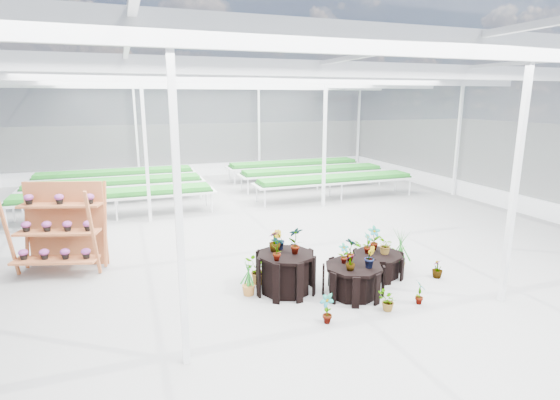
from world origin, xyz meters
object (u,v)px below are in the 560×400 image
object	(u,v)px
plinth_tall	(285,273)
plinth_mid	(353,280)
plinth_low	(378,264)
shelf_rack	(59,229)

from	to	relation	value
plinth_tall	plinth_mid	xyz separation A→B (m)	(1.20, -0.60, -0.09)
plinth_low	shelf_rack	bearing A→B (deg)	158.51
plinth_mid	plinth_low	size ratio (longest dim) A/B	1.06
plinth_tall	shelf_rack	world-z (taller)	shelf_rack
plinth_mid	plinth_low	bearing A→B (deg)	34.99
shelf_rack	plinth_tall	bearing A→B (deg)	-14.72
plinth_tall	shelf_rack	size ratio (longest dim) A/B	0.60
plinth_tall	plinth_low	distance (m)	2.21
shelf_rack	plinth_mid	bearing A→B (deg)	-13.66
plinth_low	shelf_rack	distance (m)	7.07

